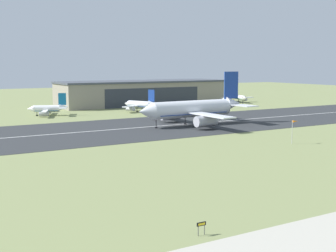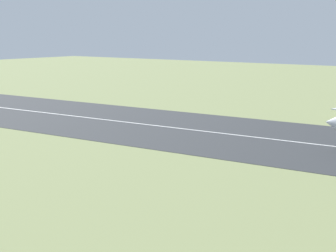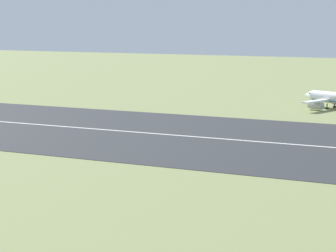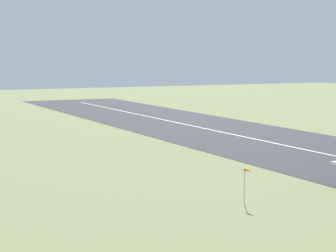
% 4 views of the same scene
% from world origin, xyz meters
% --- Properties ---
extents(ground_plane, '(673.20, 673.20, 0.00)m').
position_xyz_m(ground_plane, '(0.00, 61.49, 0.00)').
color(ground_plane, '#7A8451').
extents(runway_strip, '(433.20, 53.00, 0.06)m').
position_xyz_m(runway_strip, '(0.00, 122.97, 0.03)').
color(runway_strip, '#2B2D30').
rests_on(runway_strip, ground_plane).
extents(runway_centreline, '(389.88, 0.70, 0.01)m').
position_xyz_m(runway_centreline, '(0.00, 122.97, 0.07)').
color(runway_centreline, silver).
rests_on(runway_centreline, runway_strip).
extents(windsock_pole, '(2.25, 0.75, 6.35)m').
position_xyz_m(windsock_pole, '(46.83, 73.65, 5.62)').
color(windsock_pole, '#B7B7BC').
rests_on(windsock_pole, ground_plane).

